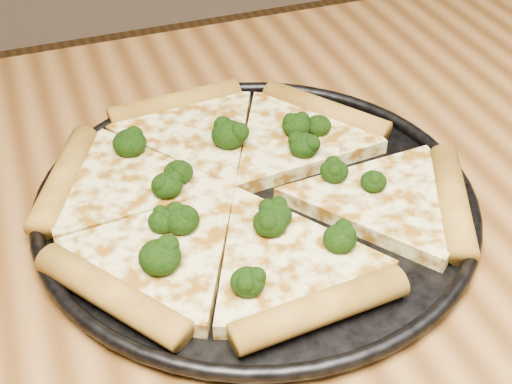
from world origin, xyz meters
name	(u,v)px	position (x,y,z in m)	size (l,w,h in m)	color
pizza_pan	(256,200)	(0.00, 0.12, 0.76)	(0.35, 0.35, 0.02)	black
pizza	(242,189)	(-0.01, 0.13, 0.77)	(0.36, 0.31, 0.02)	#FFF59C
broccoli_florets	(238,185)	(-0.01, 0.12, 0.78)	(0.20, 0.21, 0.02)	black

